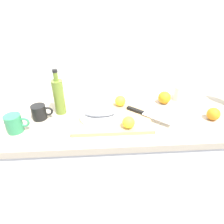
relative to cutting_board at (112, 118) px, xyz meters
name	(u,v)px	position (x,y,z in m)	size (l,w,h in m)	color
ground_plane	(111,203)	(0.00, 0.05, -0.91)	(12.00, 12.00, 0.00)	slate
back_wall	(108,43)	(0.00, 0.38, 0.34)	(3.20, 0.05, 2.50)	white
kitchen_counter	(111,166)	(0.00, 0.05, -0.46)	(2.00, 0.60, 0.90)	white
cutting_board	(112,118)	(0.00, 0.00, 0.00)	(0.44, 0.31, 0.02)	tan
white_plate	(100,116)	(-0.07, -0.01, 0.02)	(0.24, 0.24, 0.01)	white
fish_fillet	(100,112)	(-0.07, -0.01, 0.04)	(0.18, 0.08, 0.04)	gray
chef_knife	(143,113)	(0.18, 0.01, 0.02)	(0.24, 0.21, 0.02)	silver
lemon_0	(120,101)	(0.06, 0.12, 0.04)	(0.07, 0.07, 0.07)	yellow
lemon_1	(129,122)	(0.08, -0.11, 0.04)	(0.07, 0.07, 0.07)	yellow
olive_oil_bottle	(59,96)	(-0.31, 0.10, 0.10)	(0.06, 0.06, 0.28)	olive
coffee_mug_0	(14,123)	(-0.52, -0.08, 0.04)	(0.13, 0.09, 0.10)	#338C59
coffee_mug_1	(40,112)	(-0.42, 0.04, 0.03)	(0.12, 0.08, 0.09)	black
coffee_mug_2	(181,93)	(0.48, 0.21, 0.04)	(0.13, 0.09, 0.10)	white
orange_0	(164,98)	(0.36, 0.17, 0.03)	(0.08, 0.08, 0.08)	orange
orange_2	(213,114)	(0.59, -0.04, 0.03)	(0.07, 0.07, 0.07)	orange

